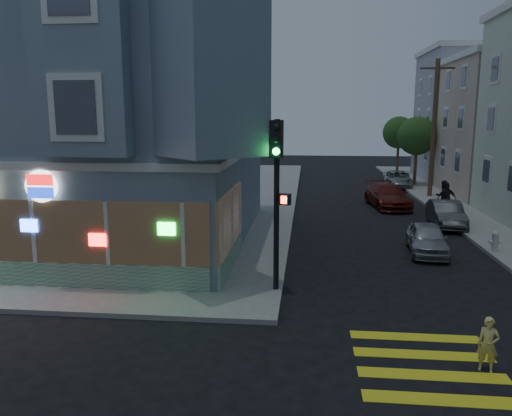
% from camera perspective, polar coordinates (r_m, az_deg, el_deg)
% --- Properties ---
extents(ground, '(120.00, 120.00, 0.00)m').
position_cam_1_polar(ground, '(12.45, -12.65, -16.11)').
color(ground, black).
rests_on(ground, ground).
extents(sidewalk_nw, '(33.00, 42.00, 0.15)m').
position_cam_1_polar(sidewalk_nw, '(38.08, -21.03, 1.59)').
color(sidewalk_nw, gray).
rests_on(sidewalk_nw, ground).
extents(corner_building, '(14.60, 14.60, 11.40)m').
position_cam_1_polar(corner_building, '(23.60, -18.73, 10.68)').
color(corner_building, gray).
rests_on(corner_building, sidewalk_nw).
extents(row_house_d, '(12.00, 8.60, 10.50)m').
position_cam_1_polar(row_house_d, '(47.23, 25.83, 9.34)').
color(row_house_d, '#9B96A5').
rests_on(row_house_d, sidewalk_ne).
extents(utility_pole, '(2.20, 0.30, 9.00)m').
position_cam_1_polar(utility_pole, '(35.50, 19.66, 8.75)').
color(utility_pole, '#4C3826').
rests_on(utility_pole, sidewalk_ne).
extents(street_tree_near, '(3.00, 3.00, 5.30)m').
position_cam_1_polar(street_tree_near, '(41.42, 17.92, 7.82)').
color(street_tree_near, '#4C3826').
rests_on(street_tree_near, sidewalk_ne).
extents(street_tree_far, '(3.00, 3.00, 5.30)m').
position_cam_1_polar(street_tree_far, '(49.27, 16.02, 8.28)').
color(street_tree_far, '#4C3826').
rests_on(street_tree_far, sidewalk_ne).
extents(running_child, '(0.52, 0.43, 1.23)m').
position_cam_1_polar(running_child, '(12.36, 25.00, -13.95)').
color(running_child, '#DBC670').
rests_on(running_child, ground).
extents(pedestrian_a, '(1.00, 0.87, 1.75)m').
position_cam_1_polar(pedestrian_a, '(30.41, 20.56, 1.34)').
color(pedestrian_a, black).
rests_on(pedestrian_a, sidewalk_ne).
extents(pedestrian_b, '(1.12, 0.60, 1.81)m').
position_cam_1_polar(pedestrian_b, '(29.12, 20.94, 0.99)').
color(pedestrian_b, black).
rests_on(pedestrian_b, sidewalk_ne).
extents(parked_car_a, '(1.80, 3.73, 1.23)m').
position_cam_1_polar(parked_car_a, '(21.40, 18.97, -3.34)').
color(parked_car_a, '#9EA0A5').
rests_on(parked_car_a, ground).
extents(parked_car_b, '(1.60, 4.02, 1.30)m').
position_cam_1_polar(parked_car_b, '(26.83, 20.90, -0.65)').
color(parked_car_b, '#3B3E41').
rests_on(parked_car_b, ground).
extents(parked_car_c, '(2.59, 5.12, 1.43)m').
position_cam_1_polar(parked_car_c, '(31.40, 14.80, 1.36)').
color(parked_car_c, maroon).
rests_on(parked_car_c, ground).
extents(parked_car_d, '(2.60, 4.78, 1.27)m').
position_cam_1_polar(parked_car_d, '(40.54, 15.83, 3.20)').
color(parked_car_d, '#959B9F').
rests_on(parked_car_d, ground).
extents(traffic_signal, '(0.66, 0.59, 5.28)m').
position_cam_1_polar(traffic_signal, '(14.97, 2.43, 3.57)').
color(traffic_signal, black).
rests_on(traffic_signal, sidewalk_nw).
extents(fire_hydrant, '(0.46, 0.27, 0.80)m').
position_cam_1_polar(fire_hydrant, '(22.31, 25.66, -3.37)').
color(fire_hydrant, silver).
rests_on(fire_hydrant, sidewalk_ne).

